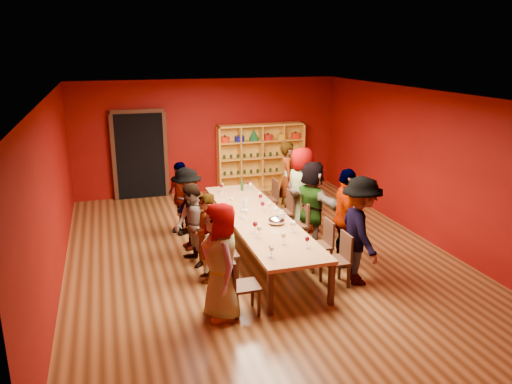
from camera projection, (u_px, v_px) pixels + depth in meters
room_shell at (258, 178)px, 9.08m from camera, size 7.10×9.10×3.04m
tasting_table at (258, 219)px, 9.30m from camera, size 1.10×4.50×0.75m
doorway at (140, 155)px, 12.75m from camera, size 1.40×0.17×2.30m
shelving_unit at (260, 154)px, 13.57m from camera, size 2.40×0.40×1.80m
chair_person_left_0 at (239, 283)px, 7.27m from camera, size 0.42×0.42×0.89m
person_left_0 at (221, 261)px, 7.09m from camera, size 0.55×0.89×1.74m
chair_person_left_1 at (220, 251)px, 8.39m from camera, size 0.42×0.42×0.89m
person_left_1 at (206, 238)px, 8.24m from camera, size 0.42×0.56×1.52m
chair_person_left_2 at (212, 237)px, 9.02m from camera, size 0.42×0.42×0.89m
person_left_2 at (192, 225)px, 8.85m from camera, size 0.54×0.80×1.51m
chair_person_left_3 at (203, 223)px, 9.73m from camera, size 0.42×0.42×0.89m
person_left_3 at (187, 209)px, 9.56m from camera, size 0.57×1.09×1.62m
chair_person_left_4 at (195, 209)px, 10.56m from camera, size 0.42×0.42×0.89m
person_left_4 at (181, 198)px, 10.40m from camera, size 0.73×0.99×1.54m
chair_person_right_0 at (340, 257)px, 8.16m from camera, size 0.42×0.42×0.89m
person_right_0 at (360, 231)px, 8.14m from camera, size 0.64×1.23×1.82m
chair_person_right_1 at (323, 242)px, 8.78m from camera, size 0.42×0.42×0.89m
person_right_1 at (345, 218)px, 8.78m from camera, size 0.72×1.13×1.79m
chair_person_right_2 at (299, 221)px, 9.80m from camera, size 0.42×0.42×0.89m
person_right_2 at (312, 203)px, 9.77m from camera, size 0.99×1.63×1.69m
chair_person_right_3 at (285, 209)px, 10.53m from camera, size 0.42×0.42×0.89m
person_right_3 at (301, 190)px, 10.51m from camera, size 0.75×0.99×1.80m
chair_person_right_4 at (271, 196)px, 11.43m from camera, size 0.42×0.42×0.89m
person_right_4 at (288, 179)px, 11.44m from camera, size 0.65×0.75×1.74m
wine_glass_0 at (307, 239)px, 7.84m from camera, size 0.08×0.08×0.19m
wine_glass_1 at (283, 236)px, 7.96m from camera, size 0.08×0.08×0.20m
wine_glass_2 at (260, 195)px, 10.15m from camera, size 0.08×0.08×0.20m
wine_glass_3 at (232, 200)px, 9.86m from camera, size 0.08×0.08×0.19m
wine_glass_4 at (248, 183)px, 11.05m from camera, size 0.08×0.08×0.19m
wine_glass_5 at (276, 210)px, 9.17m from camera, size 0.09×0.09×0.22m
wine_glass_6 at (242, 211)px, 9.20m from camera, size 0.07×0.07×0.18m
wine_glass_7 at (255, 225)px, 8.44m from camera, size 0.09×0.09×0.21m
wine_glass_8 at (221, 186)px, 10.78m from camera, size 0.08×0.08×0.21m
wine_glass_9 at (263, 204)px, 9.54m from camera, size 0.08×0.08×0.20m
wine_glass_10 at (294, 224)px, 8.48m from camera, size 0.08×0.08×0.21m
wine_glass_11 at (246, 212)px, 9.07m from camera, size 0.09×0.09×0.22m
wine_glass_12 at (292, 224)px, 8.49m from camera, size 0.08×0.08×0.21m
wine_glass_13 at (260, 196)px, 10.04m from camera, size 0.08×0.08×0.20m
wine_glass_14 at (272, 249)px, 7.48m from camera, size 0.07×0.07×0.18m
wine_glass_15 at (259, 229)px, 8.24m from camera, size 0.09×0.09×0.22m
wine_glass_16 at (269, 205)px, 9.47m from camera, size 0.09×0.09×0.22m
wine_glass_17 at (222, 186)px, 10.80m from camera, size 0.08×0.08×0.21m
wine_glass_18 at (271, 247)px, 7.52m from camera, size 0.08×0.08×0.19m
wine_glass_19 at (250, 185)px, 10.92m from camera, size 0.07×0.07×0.18m
spittoon_bowl at (276, 220)px, 8.89m from camera, size 0.30×0.30×0.17m
carafe_a at (245, 205)px, 9.63m from camera, size 0.10×0.10×0.25m
carafe_b at (282, 218)px, 8.89m from camera, size 0.13×0.13×0.25m
wine_bottle at (242, 186)px, 10.95m from camera, size 0.09×0.09×0.28m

